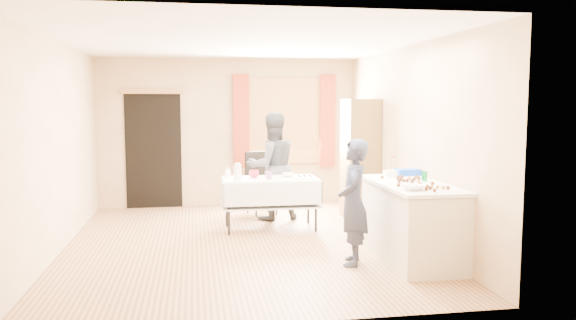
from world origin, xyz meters
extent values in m
cube|color=#9E7047|center=(0.00, 0.00, -0.01)|extent=(4.50, 5.50, 0.02)
cube|color=white|center=(0.00, 0.00, 2.61)|extent=(4.50, 5.50, 0.02)
cube|color=tan|center=(0.00, 2.76, 1.30)|extent=(4.50, 0.02, 2.60)
cube|color=tan|center=(0.00, -2.76, 1.30)|extent=(4.50, 0.02, 2.60)
cube|color=tan|center=(-2.26, 0.00, 1.30)|extent=(0.02, 5.50, 2.60)
cube|color=tan|center=(2.26, 0.00, 1.30)|extent=(0.02, 5.50, 2.60)
cube|color=olive|center=(1.00, 2.72, 1.50)|extent=(1.32, 0.06, 1.52)
cube|color=white|center=(1.00, 2.71, 1.50)|extent=(1.20, 0.02, 1.40)
cube|color=maroon|center=(0.22, 2.67, 1.50)|extent=(0.28, 0.06, 1.65)
cube|color=maroon|center=(1.78, 2.67, 1.50)|extent=(0.28, 0.06, 1.65)
cube|color=black|center=(-1.30, 2.73, 1.00)|extent=(0.95, 0.04, 2.00)
cube|color=olive|center=(-1.30, 2.70, 2.02)|extent=(1.05, 0.06, 0.08)
cube|color=brown|center=(1.99, 1.31, 0.94)|extent=(0.50, 0.60, 1.89)
cube|color=beige|center=(1.89, -1.11, 0.43)|extent=(0.72, 1.60, 0.86)
cube|color=silver|center=(1.89, -1.11, 0.89)|extent=(0.79, 1.66, 0.04)
cube|color=silver|center=(0.47, 0.73, 0.73)|extent=(1.36, 0.68, 0.04)
cube|color=black|center=(0.48, 1.86, 0.45)|extent=(0.53, 0.53, 0.06)
cube|color=black|center=(0.42, 2.04, 0.72)|extent=(0.41, 0.16, 0.60)
imported|color=#1F243A|center=(1.16, -1.17, 0.72)|extent=(0.71, 0.62, 1.43)
imported|color=black|center=(0.60, 1.41, 0.84)|extent=(1.04, 0.92, 1.68)
cylinder|color=#0F7B36|center=(2.08, -1.00, 0.97)|extent=(0.08, 0.08, 0.12)
imported|color=white|center=(1.69, -1.61, 0.94)|extent=(0.34, 0.34, 0.06)
cube|color=white|center=(1.81, -0.56, 0.95)|extent=(0.17, 0.14, 0.08)
cube|color=blue|center=(2.08, -0.45, 0.95)|extent=(0.31, 0.22, 0.08)
cylinder|color=silver|center=(-0.01, 0.62, 0.86)|extent=(0.14, 0.14, 0.22)
imported|color=#C7233E|center=(0.24, 0.80, 0.81)|extent=(0.19, 0.19, 0.11)
imported|color=red|center=(0.43, 0.61, 0.80)|extent=(0.17, 0.17, 0.11)
imported|color=white|center=(0.75, 0.82, 0.78)|extent=(0.25, 0.25, 0.06)
cube|color=white|center=(0.96, 0.63, 0.76)|extent=(0.30, 0.23, 0.02)
imported|color=white|center=(-0.13, 0.94, 0.83)|extent=(0.11, 0.11, 0.17)
sphere|color=#3F2314|center=(1.95, -0.84, 0.93)|extent=(0.04, 0.04, 0.04)
sphere|color=#38180C|center=(1.97, -1.09, 0.93)|extent=(0.04, 0.04, 0.04)
sphere|color=#38180C|center=(1.83, -1.24, 0.93)|extent=(0.04, 0.04, 0.04)
sphere|color=#38180C|center=(1.92, -0.69, 0.93)|extent=(0.04, 0.04, 0.04)
sphere|color=#38180C|center=(2.07, -0.78, 0.93)|extent=(0.04, 0.04, 0.04)
sphere|color=#38180C|center=(1.73, -1.10, 0.93)|extent=(0.04, 0.04, 0.04)
sphere|color=#3F2314|center=(1.92, -1.55, 0.93)|extent=(0.04, 0.04, 0.04)
sphere|color=#38180C|center=(1.82, -1.66, 0.93)|extent=(0.04, 0.04, 0.04)
sphere|color=#38180C|center=(1.86, -1.78, 0.93)|extent=(0.04, 0.04, 0.04)
sphere|color=#38180C|center=(1.88, -1.62, 0.93)|extent=(0.04, 0.04, 0.04)
sphere|color=#38180C|center=(1.85, -1.04, 0.93)|extent=(0.04, 0.04, 0.04)
sphere|color=#38180C|center=(1.86, -0.72, 0.93)|extent=(0.04, 0.04, 0.04)
sphere|color=#3F2314|center=(1.93, -1.19, 0.93)|extent=(0.04, 0.04, 0.04)
sphere|color=#38180C|center=(2.08, -1.63, 0.93)|extent=(0.04, 0.04, 0.04)
sphere|color=#38180C|center=(2.04, -1.31, 0.93)|extent=(0.04, 0.04, 0.04)
sphere|color=#38180C|center=(1.75, -1.56, 0.93)|extent=(0.04, 0.04, 0.04)
sphere|color=#38180C|center=(1.82, -0.89, 0.93)|extent=(0.04, 0.04, 0.04)
sphere|color=#38180C|center=(1.96, -0.98, 0.93)|extent=(0.04, 0.04, 0.04)
sphere|color=#3F2314|center=(1.98, -1.58, 0.93)|extent=(0.04, 0.04, 0.04)
sphere|color=#38180C|center=(1.88, -1.38, 0.93)|extent=(0.04, 0.04, 0.04)
sphere|color=#38180C|center=(1.89, -1.51, 0.93)|extent=(0.04, 0.04, 0.04)
sphere|color=#38180C|center=(1.80, -1.04, 0.93)|extent=(0.04, 0.04, 0.04)
sphere|color=#38180C|center=(2.08, -0.80, 0.93)|extent=(0.04, 0.04, 0.04)
sphere|color=#38180C|center=(1.79, -0.91, 0.93)|extent=(0.04, 0.04, 0.04)
sphere|color=#3F2314|center=(2.03, -1.62, 0.93)|extent=(0.04, 0.04, 0.04)
sphere|color=#38180C|center=(1.62, -1.37, 0.93)|extent=(0.04, 0.04, 0.04)
sphere|color=#38180C|center=(2.04, -0.92, 0.93)|extent=(0.04, 0.04, 0.04)
sphere|color=#38180C|center=(1.88, -1.09, 0.93)|extent=(0.04, 0.04, 0.04)
sphere|color=#38180C|center=(1.66, -0.71, 0.93)|extent=(0.04, 0.04, 0.04)
sphere|color=#38180C|center=(1.78, -1.61, 0.93)|extent=(0.04, 0.04, 0.04)
camera|label=1|loc=(-0.61, -7.21, 1.85)|focal=35.00mm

